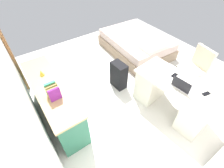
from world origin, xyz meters
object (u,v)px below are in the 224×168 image
object	(u,v)px
suitcase_black	(119,75)
computer_mouse	(169,78)
laptop	(182,86)
cell_phone_near_laptop	(206,94)
cell_phone_by_mouse	(174,75)
figurine_small	(41,73)
office_chair	(193,71)
bed	(136,44)
credenza	(55,101)
desk	(173,96)

from	to	relation	value
suitcase_black	computer_mouse	xyz separation A→B (m)	(-0.97, -0.35, 0.46)
laptop	cell_phone_near_laptop	world-z (taller)	laptop
cell_phone_by_mouse	figurine_small	xyz separation A→B (m)	(1.31, 1.92, 0.09)
office_chair	bed	distance (m)	1.76
credenza	bed	xyz separation A→B (m)	(0.81, -2.68, -0.15)
computer_mouse	cell_phone_near_laptop	world-z (taller)	computer_mouse
suitcase_black	cell_phone_by_mouse	bearing A→B (deg)	-155.20
credenza	cell_phone_near_laptop	size ratio (longest dim) A/B	13.24
cell_phone_near_laptop	cell_phone_by_mouse	distance (m)	0.58
desk	computer_mouse	distance (m)	0.40
credenza	figurine_small	xyz separation A→B (m)	(0.31, 0.00, 0.45)
office_chair	cell_phone_by_mouse	bearing A→B (deg)	94.02
laptop	computer_mouse	size ratio (longest dim) A/B	3.30
credenza	computer_mouse	world-z (taller)	credenza
credenza	cell_phone_near_laptop	bearing A→B (deg)	-128.74
desk	credenza	bearing A→B (deg)	57.79
credenza	office_chair	bearing A→B (deg)	-109.03
office_chair	credenza	bearing A→B (deg)	70.97
cell_phone_near_laptop	figurine_small	size ratio (longest dim) A/B	1.24
suitcase_black	cell_phone_near_laptop	xyz separation A→B (m)	(-1.54, -0.55, 0.45)
cell_phone_near_laptop	desk	bearing A→B (deg)	30.76
figurine_small	computer_mouse	bearing A→B (deg)	-126.39
cell_phone_by_mouse	credenza	bearing A→B (deg)	56.18
credenza	cell_phone_by_mouse	distance (m)	2.19
desk	credenza	distance (m)	2.16
office_chair	cell_phone_by_mouse	world-z (taller)	office_chair
cell_phone_near_laptop	figurine_small	world-z (taller)	figurine_small
suitcase_black	figurine_small	size ratio (longest dim) A/B	5.57
suitcase_black	cell_phone_near_laptop	distance (m)	1.70
suitcase_black	cell_phone_by_mouse	xyz separation A→B (m)	(-0.97, -0.49, 0.45)
figurine_small	office_chair	bearing A→B (deg)	-114.54
bed	computer_mouse	size ratio (longest dim) A/B	19.73
suitcase_black	bed	bearing A→B (deg)	-58.40
desk	suitcase_black	world-z (taller)	desk
suitcase_black	laptop	size ratio (longest dim) A/B	1.86
computer_mouse	cell_phone_near_laptop	distance (m)	0.61
desk	credenza	size ratio (longest dim) A/B	0.83
bed	cell_phone_by_mouse	bearing A→B (deg)	156.97
credenza	computer_mouse	bearing A→B (deg)	-119.48
cell_phone_near_laptop	cell_phone_by_mouse	bearing A→B (deg)	18.03
credenza	laptop	bearing A→B (deg)	-125.74
office_chair	figurine_small	size ratio (longest dim) A/B	8.55
bed	laptop	size ratio (longest dim) A/B	5.98
desk	laptop	size ratio (longest dim) A/B	4.54
suitcase_black	computer_mouse	world-z (taller)	computer_mouse
office_chair	cell_phone_near_laptop	world-z (taller)	office_chair
office_chair	laptop	distance (m)	1.09
suitcase_black	cell_phone_near_laptop	bearing A→B (deg)	-162.69
office_chair	cell_phone_by_mouse	distance (m)	0.89
cell_phone_by_mouse	laptop	bearing A→B (deg)	143.97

